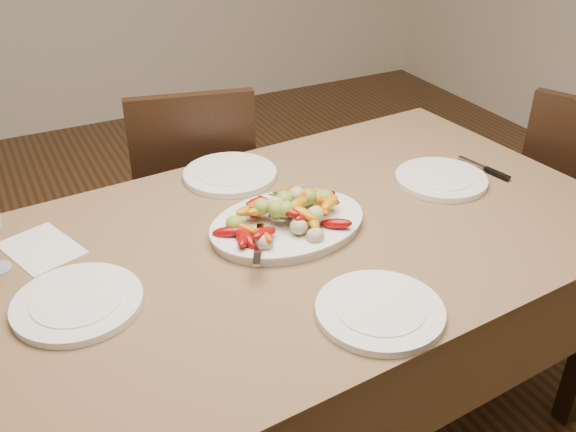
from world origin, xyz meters
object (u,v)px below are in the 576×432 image
at_px(plate_left, 78,303).
at_px(chair_far, 193,196).
at_px(plate_far, 230,175).
at_px(dining_table, 288,345).
at_px(plate_near, 380,311).
at_px(plate_right, 441,179).
at_px(serving_platter, 288,226).

bearing_deg(plate_left, chair_far, 57.00).
bearing_deg(plate_far, dining_table, -89.37).
xyz_separation_m(dining_table, plate_far, (-0.00, 0.38, 0.39)).
relative_size(chair_far, plate_left, 3.30).
distance_m(chair_far, plate_near, 1.23).
bearing_deg(plate_near, plate_right, 40.08).
relative_size(dining_table, serving_platter, 4.39).
bearing_deg(dining_table, plate_left, -175.31).
height_order(dining_table, plate_right, plate_right).
height_order(chair_far, plate_far, chair_far).
relative_size(chair_far, plate_near, 3.34).
distance_m(plate_far, plate_near, 0.76).
xyz_separation_m(chair_far, serving_platter, (0.01, -0.79, 0.30)).
xyz_separation_m(dining_table, plate_right, (0.55, 0.06, 0.39)).
bearing_deg(chair_far, plate_far, 101.51).
distance_m(dining_table, plate_near, 0.54).
height_order(serving_platter, plate_near, serving_platter).
distance_m(chair_far, plate_right, 0.97).
relative_size(plate_far, plate_near, 1.01).
distance_m(dining_table, plate_left, 0.67).
bearing_deg(serving_platter, plate_left, -172.49).
height_order(plate_left, plate_near, same).
bearing_deg(dining_table, plate_near, -84.87).
height_order(chair_far, plate_near, chair_far).
relative_size(dining_table, chair_far, 1.94).
height_order(dining_table, plate_near, plate_near).
bearing_deg(plate_far, plate_right, -30.00).
distance_m(serving_platter, plate_far, 0.35).
bearing_deg(plate_far, plate_near, -87.14).
xyz_separation_m(plate_left, plate_far, (0.55, 0.43, 0.00)).
bearing_deg(serving_platter, plate_far, 92.94).
bearing_deg(serving_platter, chair_far, 90.40).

